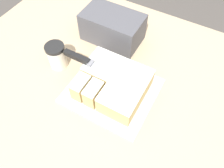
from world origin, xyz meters
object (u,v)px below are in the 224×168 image
object	(u,v)px
cake_board	(112,90)
knife	(86,61)
coffee_cup	(57,56)
storage_box	(112,27)
cake	(113,84)

from	to	relation	value
cake_board	knife	bearing A→B (deg)	173.54
cake_board	coffee_cup	distance (m)	0.28
cake_board	storage_box	bearing A→B (deg)	118.84
cake	storage_box	bearing A→B (deg)	119.75
knife	coffee_cup	bearing A→B (deg)	-177.81
knife	coffee_cup	xyz separation A→B (m)	(-0.15, -0.01, -0.04)
knife	coffee_cup	distance (m)	0.16
knife	storage_box	world-z (taller)	storage_box
knife	storage_box	size ratio (longest dim) A/B	1.23
knife	storage_box	distance (m)	0.26
knife	storage_box	xyz separation A→B (m)	(-0.02, 0.26, -0.03)
coffee_cup	storage_box	size ratio (longest dim) A/B	0.42
cake_board	knife	distance (m)	0.16
cake	storage_box	distance (m)	0.31
cake_board	coffee_cup	size ratio (longest dim) A/B	3.00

